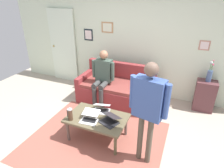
% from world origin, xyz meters
% --- Properties ---
extents(ground_plane, '(7.68, 7.68, 0.00)m').
position_xyz_m(ground_plane, '(0.00, 0.00, 0.00)').
color(ground_plane, '#AFA391').
extents(area_rug, '(2.36, 2.03, 0.01)m').
position_xyz_m(area_rug, '(0.01, -0.03, 0.00)').
color(area_rug, '#9B5447').
rests_on(area_rug, ground_plane).
extents(back_wall, '(7.04, 0.11, 2.70)m').
position_xyz_m(back_wall, '(0.00, -2.20, 1.35)').
color(back_wall, silver).
rests_on(back_wall, ground_plane).
extents(interior_door, '(0.82, 0.09, 2.05)m').
position_xyz_m(interior_door, '(2.06, -2.11, 1.02)').
color(interior_door, silver).
rests_on(interior_door, ground_plane).
extents(couch, '(1.74, 0.89, 0.88)m').
position_xyz_m(couch, '(0.18, -1.52, 0.31)').
color(couch, maroon).
rests_on(couch, ground_plane).
extents(coffee_table, '(1.05, 0.67, 0.45)m').
position_xyz_m(coffee_table, '(0.01, -0.13, 0.40)').
color(coffee_table, brown).
rests_on(coffee_table, ground_plane).
extents(laptop_left, '(0.35, 0.33, 0.15)m').
position_xyz_m(laptop_left, '(0.02, -0.34, 0.49)').
color(laptop_left, silver).
rests_on(laptop_left, coffee_table).
extents(laptop_center, '(0.38, 0.38, 0.16)m').
position_xyz_m(laptop_center, '(-0.26, -0.09, 0.49)').
color(laptop_center, '#28282D').
rests_on(laptop_center, coffee_table).
extents(laptop_right, '(0.32, 0.35, 0.13)m').
position_xyz_m(laptop_right, '(0.09, -0.01, 0.49)').
color(laptop_right, silver).
rests_on(laptop_right, coffee_table).
extents(french_press, '(0.10, 0.08, 0.25)m').
position_xyz_m(french_press, '(0.40, 0.11, 0.56)').
color(french_press, '#4C3323').
rests_on(french_press, coffee_table).
extents(side_shelf, '(0.42, 0.32, 0.70)m').
position_xyz_m(side_shelf, '(-1.78, -1.91, 0.35)').
color(side_shelf, brown).
rests_on(side_shelf, ground_plane).
extents(flower_vase, '(0.11, 0.11, 0.48)m').
position_xyz_m(flower_vase, '(-1.78, -1.91, 0.86)').
color(flower_vase, '#455C86').
rests_on(flower_vase, side_shelf).
extents(person_standing, '(0.58, 0.26, 1.65)m').
position_xyz_m(person_standing, '(-0.89, 0.05, 1.06)').
color(person_standing, brown).
rests_on(person_standing, ground_plane).
extents(person_seated, '(0.55, 0.51, 1.28)m').
position_xyz_m(person_seated, '(0.44, -1.29, 0.73)').
color(person_seated, '#3C3D3C').
rests_on(person_seated, ground_plane).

